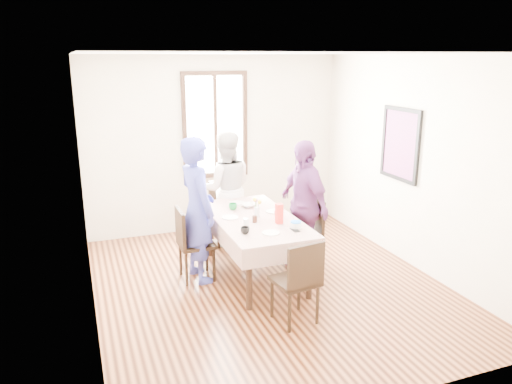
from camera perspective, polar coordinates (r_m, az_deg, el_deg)
ground at (r=6.08m, az=1.49°, el=-10.66°), size 4.50×4.50×0.00m
back_wall at (r=7.70m, az=-4.73°, el=5.51°), size 4.00×0.00×4.00m
right_wall at (r=6.61m, az=17.89°, el=3.15°), size 0.00×4.50×4.50m
window_frame at (r=7.64m, az=-4.74°, el=7.70°), size 1.02×0.06×1.62m
window_pane at (r=7.65m, az=-4.76°, el=7.71°), size 0.90×0.02×1.50m
art_poster at (r=6.80m, az=16.35°, el=5.31°), size 0.04×0.76×0.96m
dining_table at (r=6.18m, az=-0.16°, el=-6.37°), size 0.84×1.73×0.75m
tablecloth at (r=6.05m, az=-0.17°, el=-3.02°), size 0.96×1.85×0.01m
chair_left at (r=6.11m, az=-6.90°, el=-5.95°), size 0.42×0.42×0.91m
chair_right at (r=6.46m, az=5.52°, el=-4.71°), size 0.47×0.47×0.91m
chair_far at (r=7.22m, az=-3.45°, el=-2.47°), size 0.43×0.43×0.91m
chair_near at (r=5.15m, az=4.52°, el=-10.15°), size 0.48×0.48×0.91m
person_left at (r=5.97m, az=-6.86°, el=-2.05°), size 0.53×0.71×1.78m
person_far at (r=7.09m, az=-3.45°, el=0.37°), size 0.91×0.77×1.66m
person_right at (r=6.33m, az=5.46°, el=-1.48°), size 0.52×1.02×1.67m
mug_black at (r=5.50m, az=-1.27°, el=-4.45°), size 0.13×0.13×0.08m
mug_flag at (r=6.03m, az=2.55°, el=-2.61°), size 0.11×0.11×0.09m
mug_green at (r=6.35m, az=-2.69°, el=-1.69°), size 0.15×0.15×0.08m
serving_bowl at (r=6.46m, az=-0.87°, el=-1.55°), size 0.22×0.22×0.05m
juice_carton at (r=5.82m, az=2.69°, el=-2.52°), size 0.08×0.08×0.24m
butter_tub at (r=5.70m, az=4.61°, el=-3.84°), size 0.14×0.14×0.07m
jam_jar at (r=5.87m, az=-0.16°, el=-3.15°), size 0.06×0.06×0.08m
drinking_glass at (r=5.74m, az=-1.14°, el=-3.52°), size 0.06×0.06×0.09m
smartphone at (r=5.64m, az=4.53°, el=-4.39°), size 0.07×0.14×0.01m
flower_vase at (r=6.06m, az=0.10°, el=-2.31°), size 0.06×0.06×0.12m
plate_left at (r=6.04m, az=-3.00°, el=-2.95°), size 0.20×0.20×0.01m
plate_right at (r=6.27m, az=2.02°, el=-2.24°), size 0.20×0.20×0.01m
plate_far at (r=6.64m, az=-2.14°, el=-1.25°), size 0.20×0.20×0.01m
plate_near at (r=5.53m, az=1.73°, el=-4.73°), size 0.20×0.20×0.01m
butter_lid at (r=5.69m, az=4.62°, el=-3.46°), size 0.12×0.12×0.01m
flower_bunch at (r=6.03m, az=0.11°, el=-1.29°), size 0.09×0.09×0.10m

